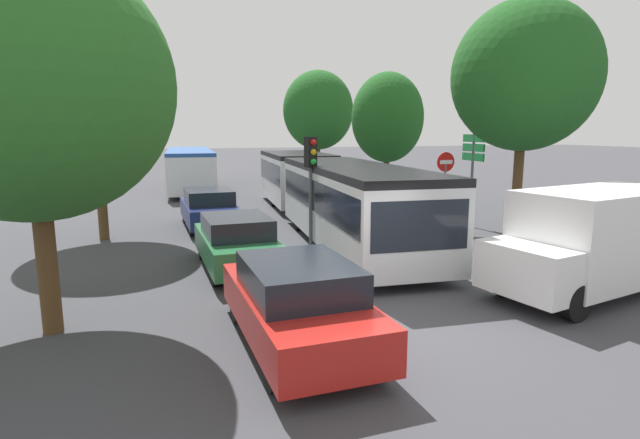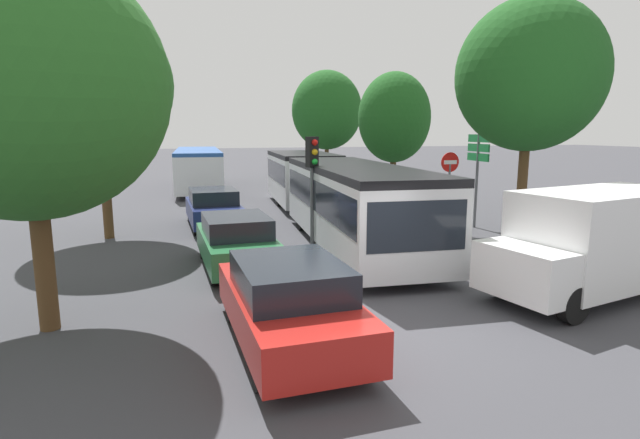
{
  "view_description": "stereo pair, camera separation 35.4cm",
  "coord_description": "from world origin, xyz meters",
  "px_view_note": "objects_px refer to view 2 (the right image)",
  "views": [
    {
      "loc": [
        -3.96,
        -7.83,
        3.56
      ],
      "look_at": [
        0.2,
        4.78,
        1.2
      ],
      "focal_mm": 28.0,
      "sensor_mm": 36.0,
      "label": 1
    },
    {
      "loc": [
        -3.63,
        -7.93,
        3.56
      ],
      "look_at": [
        0.2,
        4.78,
        1.2
      ],
      "focal_mm": 28.0,
      "sensor_mm": 36.0,
      "label": 2
    }
  ],
  "objects_px": {
    "city_bus_rear": "(198,166)",
    "tree_right_far": "(328,112)",
    "articulated_bus": "(327,187)",
    "tree_right_mid": "(394,120)",
    "traffic_light": "(312,167)",
    "tree_left_mid": "(100,88)",
    "no_entry_sign": "(449,179)",
    "white_van": "(597,240)",
    "queued_car_red": "(289,302)",
    "tree_right_near": "(529,79)",
    "queued_car_navy": "(213,208)",
    "direction_sign_post": "(478,159)",
    "tree_left_near": "(26,86)",
    "queued_car_green": "(236,242)"
  },
  "relations": [
    {
      "from": "white_van",
      "to": "tree_left_near",
      "type": "xyz_separation_m",
      "value": [
        -10.98,
        1.34,
        3.07
      ]
    },
    {
      "from": "no_entry_sign",
      "to": "tree_left_mid",
      "type": "distance_m",
      "value": 12.16
    },
    {
      "from": "direction_sign_post",
      "to": "tree_right_near",
      "type": "height_order",
      "value": "tree_right_near"
    },
    {
      "from": "traffic_light",
      "to": "tree_left_mid",
      "type": "distance_m",
      "value": 7.44
    },
    {
      "from": "queued_car_red",
      "to": "tree_left_near",
      "type": "bearing_deg",
      "value": 62.97
    },
    {
      "from": "traffic_light",
      "to": "tree_left_near",
      "type": "height_order",
      "value": "tree_left_near"
    },
    {
      "from": "city_bus_rear",
      "to": "white_van",
      "type": "distance_m",
      "value": 24.42
    },
    {
      "from": "queued_car_red",
      "to": "direction_sign_post",
      "type": "distance_m",
      "value": 12.33
    },
    {
      "from": "articulated_bus",
      "to": "no_entry_sign",
      "type": "xyz_separation_m",
      "value": [
        3.9,
        -2.14,
        0.41
      ]
    },
    {
      "from": "tree_left_near",
      "to": "direction_sign_post",
      "type": "bearing_deg",
      "value": 25.54
    },
    {
      "from": "city_bus_rear",
      "to": "direction_sign_post",
      "type": "distance_m",
      "value": 18.28
    },
    {
      "from": "queued_car_navy",
      "to": "tree_left_mid",
      "type": "height_order",
      "value": "tree_left_mid"
    },
    {
      "from": "city_bus_rear",
      "to": "queued_car_green",
      "type": "bearing_deg",
      "value": -177.44
    },
    {
      "from": "queued_car_navy",
      "to": "direction_sign_post",
      "type": "relative_size",
      "value": 1.17
    },
    {
      "from": "traffic_light",
      "to": "tree_right_far",
      "type": "bearing_deg",
      "value": 145.04
    },
    {
      "from": "tree_left_mid",
      "to": "tree_right_far",
      "type": "relative_size",
      "value": 0.94
    },
    {
      "from": "queued_car_green",
      "to": "traffic_light",
      "type": "xyz_separation_m",
      "value": [
        2.49,
        1.49,
        1.78
      ]
    },
    {
      "from": "city_bus_rear",
      "to": "tree_right_far",
      "type": "distance_m",
      "value": 10.84
    },
    {
      "from": "direction_sign_post",
      "to": "tree_left_mid",
      "type": "height_order",
      "value": "tree_left_mid"
    },
    {
      "from": "city_bus_rear",
      "to": "tree_right_mid",
      "type": "xyz_separation_m",
      "value": [
        9.27,
        -8.27,
        2.7
      ]
    },
    {
      "from": "city_bus_rear",
      "to": "direction_sign_post",
      "type": "relative_size",
      "value": 3.2
    },
    {
      "from": "white_van",
      "to": "tree_right_far",
      "type": "height_order",
      "value": "tree_right_far"
    },
    {
      "from": "no_entry_sign",
      "to": "tree_right_far",
      "type": "relative_size",
      "value": 0.36
    },
    {
      "from": "articulated_bus",
      "to": "white_van",
      "type": "xyz_separation_m",
      "value": [
        3.08,
        -9.51,
        -0.23
      ]
    },
    {
      "from": "traffic_light",
      "to": "tree_left_near",
      "type": "bearing_deg",
      "value": -70.01
    },
    {
      "from": "queued_car_red",
      "to": "tree_right_near",
      "type": "bearing_deg",
      "value": -58.31
    },
    {
      "from": "tree_right_near",
      "to": "queued_car_navy",
      "type": "bearing_deg",
      "value": 153.04
    },
    {
      "from": "tree_right_mid",
      "to": "no_entry_sign",
      "type": "bearing_deg",
      "value": -100.23
    },
    {
      "from": "tree_left_near",
      "to": "queued_car_green",
      "type": "bearing_deg",
      "value": 39.31
    },
    {
      "from": "queued_car_navy",
      "to": "traffic_light",
      "type": "distance_m",
      "value": 5.46
    },
    {
      "from": "no_entry_sign",
      "to": "queued_car_navy",
      "type": "bearing_deg",
      "value": -110.71
    },
    {
      "from": "traffic_light",
      "to": "tree_right_far",
      "type": "distance_m",
      "value": 22.46
    },
    {
      "from": "white_van",
      "to": "tree_right_mid",
      "type": "xyz_separation_m",
      "value": [
        2.21,
        15.1,
        2.88
      ]
    },
    {
      "from": "tree_right_near",
      "to": "tree_right_mid",
      "type": "distance_m",
      "value": 9.65
    },
    {
      "from": "white_van",
      "to": "tree_right_near",
      "type": "xyz_separation_m",
      "value": [
        2.39,
        5.52,
        3.96
      ]
    },
    {
      "from": "queued_car_red",
      "to": "direction_sign_post",
      "type": "height_order",
      "value": "direction_sign_post"
    },
    {
      "from": "queued_car_red",
      "to": "traffic_light",
      "type": "xyz_separation_m",
      "value": [
        2.27,
        6.53,
        1.76
      ]
    },
    {
      "from": "queued_car_green",
      "to": "traffic_light",
      "type": "height_order",
      "value": "traffic_light"
    },
    {
      "from": "queued_car_red",
      "to": "tree_left_mid",
      "type": "relative_size",
      "value": 0.58
    },
    {
      "from": "white_van",
      "to": "no_entry_sign",
      "type": "distance_m",
      "value": 7.44
    },
    {
      "from": "queued_car_navy",
      "to": "city_bus_rear",
      "type": "bearing_deg",
      "value": -2.35
    },
    {
      "from": "city_bus_rear",
      "to": "tree_right_near",
      "type": "distance_m",
      "value": 20.55
    },
    {
      "from": "articulated_bus",
      "to": "city_bus_rear",
      "type": "height_order",
      "value": "articulated_bus"
    },
    {
      "from": "tree_right_far",
      "to": "tree_right_mid",
      "type": "bearing_deg",
      "value": -91.42
    },
    {
      "from": "articulated_bus",
      "to": "city_bus_rear",
      "type": "xyz_separation_m",
      "value": [
        -3.97,
        13.86,
        -0.05
      ]
    },
    {
      "from": "city_bus_rear",
      "to": "queued_car_navy",
      "type": "distance_m",
      "value": 12.97
    },
    {
      "from": "articulated_bus",
      "to": "tree_right_mid",
      "type": "xyz_separation_m",
      "value": [
        5.29,
        5.59,
        2.65
      ]
    },
    {
      "from": "tree_right_mid",
      "to": "tree_right_far",
      "type": "height_order",
      "value": "tree_right_far"
    },
    {
      "from": "tree_left_near",
      "to": "articulated_bus",
      "type": "bearing_deg",
      "value": 45.97
    },
    {
      "from": "queued_car_navy",
      "to": "tree_right_mid",
      "type": "relative_size",
      "value": 0.65
    }
  ]
}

